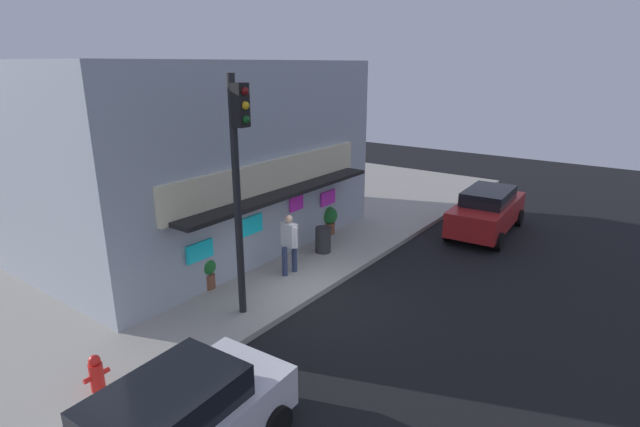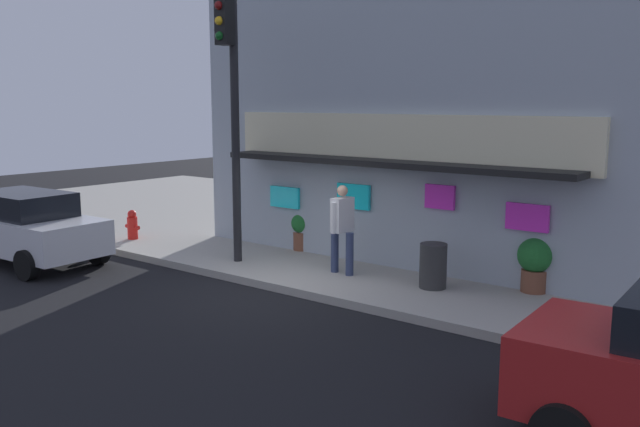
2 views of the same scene
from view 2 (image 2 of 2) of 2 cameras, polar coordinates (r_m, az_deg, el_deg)
ground_plane at (r=13.24m, az=-3.92°, el=-6.57°), size 48.95×48.95×0.00m
sidewalk at (r=17.88m, az=8.77°, el=-2.18°), size 32.63×11.73×0.16m
corner_building at (r=17.97m, az=13.91°, el=7.70°), size 10.97×9.69×6.06m
traffic_light at (r=14.65m, az=-7.45°, el=10.07°), size 0.32×0.58×5.77m
fire_hydrant at (r=17.95m, az=-15.46°, el=-0.94°), size 0.50×0.26×0.75m
trash_can at (r=12.97m, az=9.47°, el=-4.34°), size 0.51×0.51×0.85m
pedestrian at (r=13.71m, az=1.88°, el=-0.95°), size 0.58×0.63×1.82m
potted_plant_by_doorway at (r=16.02m, az=-1.54°, el=-1.35°), size 0.50×0.50×0.89m
potted_plant_by_window at (r=13.10m, az=17.57°, el=-3.88°), size 0.65×0.65×1.01m
parked_car_white at (r=16.78m, az=-23.59°, el=-1.01°), size 4.29×2.11×1.62m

